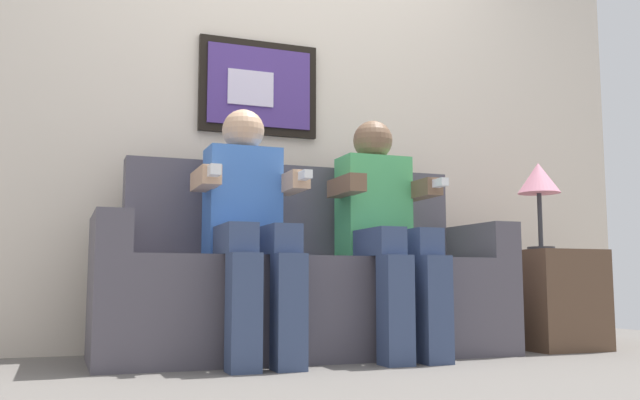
% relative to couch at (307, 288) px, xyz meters
% --- Properties ---
extents(ground_plane, '(5.59, 5.59, 0.00)m').
position_rel_couch_xyz_m(ground_plane, '(0.00, -0.33, -0.31)').
color(ground_plane, '#66605B').
extents(back_wall_assembly, '(4.30, 0.10, 2.60)m').
position_rel_couch_xyz_m(back_wall_assembly, '(-0.00, 0.44, 0.99)').
color(back_wall_assembly, beige).
rests_on(back_wall_assembly, ground_plane).
extents(couch, '(1.90, 0.58, 0.90)m').
position_rel_couch_xyz_m(couch, '(0.00, 0.00, 0.00)').
color(couch, '#514C56').
rests_on(couch, ground_plane).
extents(person_on_left, '(0.46, 0.56, 1.11)m').
position_rel_couch_xyz_m(person_on_left, '(-0.32, -0.17, 0.29)').
color(person_on_left, '#3F72CC').
rests_on(person_on_left, ground_plane).
extents(person_on_right, '(0.46, 0.56, 1.11)m').
position_rel_couch_xyz_m(person_on_right, '(0.32, -0.17, 0.29)').
color(person_on_right, '#4CB266').
rests_on(person_on_right, ground_plane).
extents(side_table_right, '(0.40, 0.40, 0.50)m').
position_rel_couch_xyz_m(side_table_right, '(1.30, -0.11, -0.06)').
color(side_table_right, brown).
rests_on(side_table_right, ground_plane).
extents(table_lamp, '(0.22, 0.22, 0.46)m').
position_rel_couch_xyz_m(table_lamp, '(1.27, -0.06, 0.55)').
color(table_lamp, '#333338').
rests_on(table_lamp, side_table_right).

